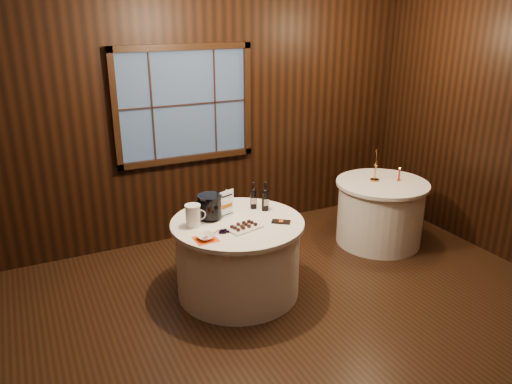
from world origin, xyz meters
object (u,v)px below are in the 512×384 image
brass_candlestick (375,170)px  cracker_bowl (206,237)px  main_table (238,257)px  glass_pitcher (193,215)px  grape_bunch (223,231)px  chocolate_box (281,222)px  chocolate_plate (244,227)px  side_table (380,212)px  sign_stand (227,207)px  port_bottle_left (254,197)px  red_candle (399,176)px  port_bottle_right (265,198)px  ice_bucket (210,206)px

brass_candlestick → cracker_bowl: bearing=-165.2°
main_table → glass_pitcher: 0.65m
main_table → cracker_bowl: 0.63m
main_table → grape_bunch: grape_bunch is taller
cracker_bowl → chocolate_box: bearing=2.4°
chocolate_plate → cracker_bowl: (-0.40, -0.06, 0.00)m
glass_pitcher → grape_bunch: bearing=-36.2°
side_table → sign_stand: (-2.04, -0.13, 0.47)m
main_table → cracker_bowl: (-0.41, -0.24, 0.41)m
port_bottle_left → chocolate_box: 0.46m
main_table → grape_bunch: (-0.22, -0.18, 0.40)m
grape_bunch → port_bottle_left: bearing=39.2°
side_table → port_bottle_left: size_ratio=3.86×
red_candle → chocolate_plate: bearing=-169.0°
chocolate_plate → chocolate_box: size_ratio=2.02×
glass_pitcher → main_table: bearing=6.5°
side_table → chocolate_plate: chocolate_plate is taller
main_table → brass_candlestick: bearing=11.0°
port_bottle_left → glass_pitcher: size_ratio=1.33×
port_bottle_right → cracker_bowl: port_bottle_right is taller
port_bottle_left → port_bottle_right: size_ratio=0.93×
ice_bucket → chocolate_plate: 0.41m
ice_bucket → chocolate_plate: (0.20, -0.35, -0.11)m
red_candle → side_table: bearing=166.3°
side_table → chocolate_box: 1.76m
ice_bucket → brass_candlestick: brass_candlestick is taller
chocolate_box → brass_candlestick: brass_candlestick is taller
sign_stand → brass_candlestick: 1.99m
sign_stand → grape_bunch: (-0.18, -0.36, -0.07)m
port_bottle_right → chocolate_box: size_ratio=1.70×
side_table → brass_candlestick: 0.53m
port_bottle_right → glass_pitcher: port_bottle_right is taller
ice_bucket → glass_pitcher: ice_bucket is taller
port_bottle_left → glass_pitcher: port_bottle_left is taller
side_table → chocolate_plate: (-2.02, -0.48, 0.40)m
main_table → sign_stand: (-0.04, 0.17, 0.47)m
side_table → port_bottle_right: bearing=-174.1°
cracker_bowl → side_table: bearing=12.7°
side_table → brass_candlestick: bearing=125.7°
side_table → sign_stand: bearing=-176.5°
sign_stand → glass_pitcher: size_ratio=1.28×
grape_bunch → red_candle: (2.42, 0.43, 0.05)m
ice_bucket → grape_bunch: size_ratio=1.55×
cracker_bowl → chocolate_plate: bearing=8.9°
cracker_bowl → brass_candlestick: bearing=14.8°
grape_bunch → main_table: bearing=39.3°
chocolate_box → glass_pitcher: glass_pitcher is taller
chocolate_box → sign_stand: bearing=172.7°
sign_stand → ice_bucket: size_ratio=1.11×
port_bottle_left → ice_bucket: 0.50m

